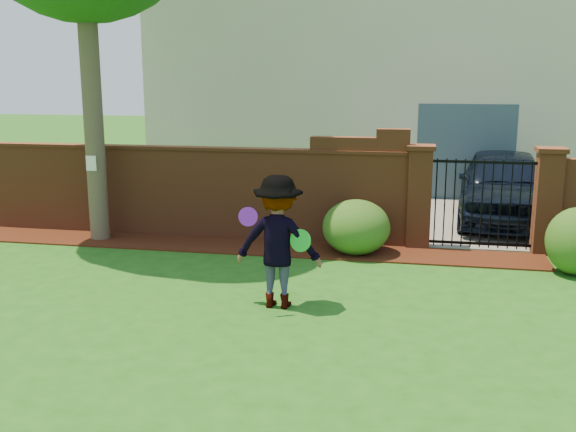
% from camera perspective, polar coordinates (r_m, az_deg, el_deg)
% --- Properties ---
extents(ground, '(80.00, 80.00, 0.01)m').
position_cam_1_polar(ground, '(8.96, -4.85, -8.34)').
color(ground, '#1F5615').
rests_on(ground, ground).
extents(mulch_bed, '(11.10, 1.08, 0.03)m').
position_cam_1_polar(mulch_bed, '(12.27, -4.82, -2.59)').
color(mulch_bed, '#331409').
rests_on(mulch_bed, ground).
extents(brick_wall, '(8.70, 0.31, 2.16)m').
position_cam_1_polar(brick_wall, '(13.01, -8.58, 2.27)').
color(brick_wall, brown).
rests_on(brick_wall, ground).
extents(pillar_left, '(0.50, 0.50, 1.88)m').
position_cam_1_polar(pillar_left, '(12.25, 11.23, 1.70)').
color(pillar_left, brown).
rests_on(pillar_left, ground).
extents(pillar_right, '(0.50, 0.50, 1.88)m').
position_cam_1_polar(pillar_right, '(12.45, 21.40, 1.26)').
color(pillar_right, brown).
rests_on(pillar_right, ground).
extents(iron_gate, '(1.78, 0.03, 1.60)m').
position_cam_1_polar(iron_gate, '(12.32, 16.33, 1.02)').
color(iron_gate, black).
rests_on(iron_gate, ground).
extents(driveway, '(3.20, 8.00, 0.01)m').
position_cam_1_polar(driveway, '(16.40, 15.00, 0.74)').
color(driveway, slate).
rests_on(driveway, ground).
extents(house, '(12.40, 6.40, 6.30)m').
position_cam_1_polar(house, '(20.10, 7.52, 12.12)').
color(house, beige).
rests_on(house, ground).
extents(car, '(2.19, 4.70, 1.56)m').
position_cam_1_polar(car, '(14.73, 18.06, 2.36)').
color(car, black).
rests_on(car, ground).
extents(paper_notice, '(0.20, 0.01, 0.28)m').
position_cam_1_polar(paper_notice, '(12.85, -16.57, 4.37)').
color(paper_notice, white).
rests_on(paper_notice, tree).
extents(shrub_left, '(1.19, 1.19, 0.97)m').
position_cam_1_polar(shrub_left, '(11.69, 5.89, -0.96)').
color(shrub_left, '#1F5118').
rests_on(shrub_left, ground).
extents(man, '(1.18, 0.69, 1.81)m').
position_cam_1_polar(man, '(8.90, -0.93, -2.28)').
color(man, gray).
rests_on(man, ground).
extents(frisbee_purple, '(0.26, 0.18, 0.25)m').
position_cam_1_polar(frisbee_purple, '(8.55, -3.45, -0.06)').
color(frisbee_purple, purple).
rests_on(frisbee_purple, man).
extents(frisbee_green, '(0.31, 0.17, 0.30)m').
position_cam_1_polar(frisbee_green, '(8.70, 1.07, -2.12)').
color(frisbee_green, green).
rests_on(frisbee_green, man).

